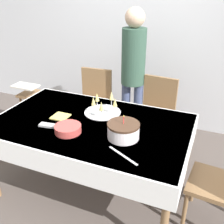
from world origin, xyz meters
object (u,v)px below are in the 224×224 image
at_px(birthday_cake, 123,131).
at_px(person_standing, 133,67).
at_px(plate_stack_main, 68,129).
at_px(high_chair, 31,99).
at_px(dining_chair_far_right, 156,114).
at_px(dining_chair_far_left, 94,103).
at_px(champagne_tray, 103,106).

distance_m(birthday_cake, person_standing, 1.17).
xyz_separation_m(plate_stack_main, high_chair, (-1.17, 0.95, -0.31)).
bearing_deg(person_standing, dining_chair_far_right, -19.68).
height_order(dining_chair_far_left, person_standing, person_standing).
height_order(dining_chair_far_left, champagne_tray, same).
relative_size(dining_chair_far_right, champagne_tray, 2.63).
bearing_deg(champagne_tray, person_standing, 86.65).
relative_size(dining_chair_far_right, plate_stack_main, 4.13).
bearing_deg(plate_stack_main, high_chair, 140.99).
height_order(dining_chair_far_right, person_standing, person_standing).
height_order(dining_chair_far_left, plate_stack_main, dining_chair_far_left).
bearing_deg(champagne_tray, dining_chair_far_left, 123.34).
relative_size(dining_chair_far_left, high_chair, 1.33).
xyz_separation_m(dining_chair_far_left, champagne_tray, (0.43, -0.65, 0.32)).
xyz_separation_m(birthday_cake, high_chair, (-1.64, 0.85, -0.35)).
height_order(dining_chair_far_right, high_chair, dining_chair_far_right).
bearing_deg(dining_chair_far_right, champagne_tray, -120.49).
bearing_deg(dining_chair_far_left, plate_stack_main, -74.76).
bearing_deg(dining_chair_far_right, person_standing, 160.32).
xyz_separation_m(champagne_tray, plate_stack_main, (-0.13, -0.45, -0.04)).
distance_m(dining_chair_far_left, birthday_cake, 1.29).
relative_size(plate_stack_main, person_standing, 0.14).
relative_size(dining_chair_far_left, birthday_cake, 3.55).
xyz_separation_m(dining_chair_far_left, high_chair, (-0.87, -0.15, -0.03)).
xyz_separation_m(dining_chair_far_left, plate_stack_main, (0.30, -1.10, 0.28)).
bearing_deg(dining_chair_far_left, champagne_tray, -56.66).
bearing_deg(plate_stack_main, birthday_cake, 12.03).
height_order(birthday_cake, person_standing, person_standing).
xyz_separation_m(birthday_cake, champagne_tray, (-0.34, 0.35, 0.00)).
bearing_deg(person_standing, high_chair, -168.80).
bearing_deg(dining_chair_far_left, person_standing, 14.29).
bearing_deg(champagne_tray, plate_stack_main, -105.76).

